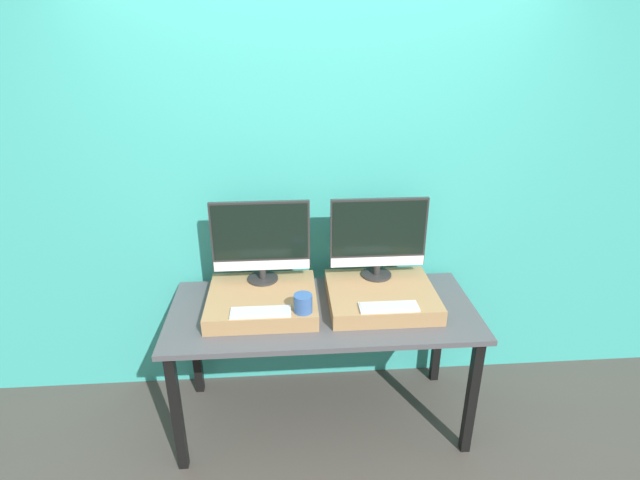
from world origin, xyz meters
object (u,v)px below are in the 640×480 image
object	(u,v)px
keyboard_left	(261,312)
mug	(303,303)
monitor_right	(378,236)
monitor_left	(261,239)
keyboard_right	(389,307)

from	to	relation	value
keyboard_left	mug	distance (m)	0.22
keyboard_left	mug	world-z (taller)	mug
mug	monitor_right	world-z (taller)	monitor_right
monitor_left	monitor_right	world-z (taller)	same
keyboard_left	keyboard_right	world-z (taller)	same
mug	keyboard_right	world-z (taller)	mug
keyboard_right	monitor_right	bearing A→B (deg)	90.00
keyboard_left	mug	size ratio (longest dim) A/B	3.20
keyboard_left	monitor_right	xyz separation A→B (m)	(0.66, 0.36, 0.24)
monitor_left	keyboard_left	bearing A→B (deg)	-90.00
mug	keyboard_right	xyz separation A→B (m)	(0.44, 0.00, -0.04)
monitor_left	mug	size ratio (longest dim) A/B	5.69
monitor_left	mug	world-z (taller)	monitor_left
monitor_right	mug	bearing A→B (deg)	-140.87
monitor_left	monitor_right	distance (m)	0.66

